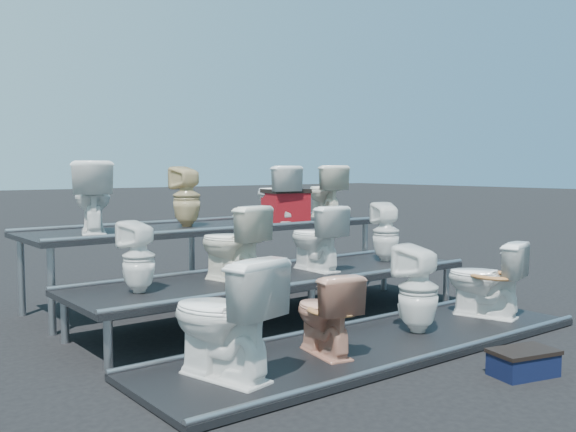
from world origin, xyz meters
TOP-DOWN VIEW (x-y plane):
  - ground at (0.00, 0.00)m, footprint 80.00×80.00m
  - tier_front at (0.00, -1.30)m, footprint 4.20×1.20m
  - tier_mid at (0.00, 0.00)m, footprint 4.20×1.20m
  - tier_back at (0.00, 1.30)m, footprint 4.20×1.20m
  - toilet_0 at (-1.48, -1.30)m, footprint 0.67×0.93m
  - toilet_1 at (-0.55, -1.30)m, footprint 0.48×0.70m
  - toilet_2 at (0.54, -1.30)m, footprint 0.38×0.39m
  - toilet_3 at (1.53, -1.30)m, footprint 0.61×0.82m
  - toilet_4 at (-1.50, 0.00)m, footprint 0.34×0.35m
  - toilet_5 at (-0.57, 0.00)m, footprint 0.55×0.77m
  - toilet_6 at (0.46, 0.00)m, footprint 0.39×0.67m
  - toilet_7 at (1.50, 0.00)m, footprint 0.40×0.40m
  - toilet_8 at (-1.40, 1.30)m, footprint 0.62×0.81m
  - toilet_9 at (-0.33, 1.30)m, footprint 0.33×0.33m
  - toilet_10 at (0.91, 1.30)m, footprint 0.44×0.70m
  - toilet_11 at (1.72, 1.30)m, footprint 0.56×0.75m
  - red_crate at (1.00, 1.21)m, footprint 0.53×0.45m
  - step_stool at (0.37, -2.45)m, footprint 0.51×0.38m

SIDE VIEW (x-z plane):
  - ground at x=0.00m, z-range 0.00..0.00m
  - tier_front at x=0.00m, z-range 0.00..0.06m
  - step_stool at x=0.37m, z-range 0.00..0.17m
  - tier_mid at x=0.00m, z-range 0.00..0.46m
  - toilet_1 at x=-0.55m, z-range 0.06..0.71m
  - tier_back at x=0.00m, z-range 0.00..0.86m
  - toilet_3 at x=1.53m, z-range 0.06..0.81m
  - toilet_2 at x=0.54m, z-range 0.06..0.84m
  - toilet_0 at x=-1.48m, z-range 0.06..0.92m
  - toilet_4 at x=-1.50m, z-range 0.46..1.07m
  - toilet_7 at x=1.50m, z-range 0.46..1.13m
  - toilet_6 at x=0.46m, z-range 0.46..1.14m
  - toilet_5 at x=-0.57m, z-range 0.46..1.17m
  - red_crate at x=1.00m, z-range 0.86..1.21m
  - toilet_9 at x=-0.33m, z-range 0.86..1.54m
  - toilet_10 at x=0.91m, z-range 0.86..1.54m
  - toilet_11 at x=1.72m, z-range 0.86..1.55m
  - toilet_8 at x=-1.40m, z-range 0.86..1.59m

